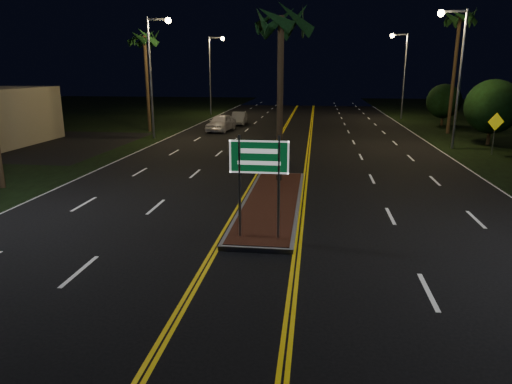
% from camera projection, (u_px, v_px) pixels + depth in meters
% --- Properties ---
extents(ground, '(120.00, 120.00, 0.00)m').
position_uv_depth(ground, '(245.00, 281.00, 11.65)').
color(ground, black).
rests_on(ground, ground).
extents(median_island, '(2.25, 10.25, 0.17)m').
position_uv_depth(median_island, '(272.00, 202.00, 18.33)').
color(median_island, gray).
rests_on(median_island, ground).
extents(highway_sign, '(1.80, 0.08, 3.20)m').
position_uv_depth(highway_sign, '(259.00, 167.00, 13.70)').
color(highway_sign, gray).
rests_on(highway_sign, ground).
extents(streetlight_left_mid, '(1.91, 0.44, 9.00)m').
position_uv_depth(streetlight_left_mid, '(155.00, 64.00, 34.50)').
color(streetlight_left_mid, gray).
rests_on(streetlight_left_mid, ground).
extents(streetlight_left_far, '(1.91, 0.44, 9.00)m').
position_uv_depth(streetlight_left_far, '(213.00, 66.00, 53.66)').
color(streetlight_left_far, gray).
rests_on(streetlight_left_far, ground).
extents(streetlight_right_mid, '(1.91, 0.44, 9.00)m').
position_uv_depth(streetlight_right_mid, '(455.00, 63.00, 29.93)').
color(streetlight_right_mid, gray).
rests_on(streetlight_right_mid, ground).
extents(streetlight_right_far, '(1.91, 0.44, 9.00)m').
position_uv_depth(streetlight_right_far, '(402.00, 66.00, 49.08)').
color(streetlight_right_far, gray).
rests_on(streetlight_right_far, ground).
extents(palm_median, '(2.40, 2.40, 8.30)m').
position_uv_depth(palm_median, '(281.00, 21.00, 19.82)').
color(palm_median, '#382819').
rests_on(palm_median, ground).
extents(palm_left_far, '(2.40, 2.40, 8.80)m').
position_uv_depth(palm_left_far, '(144.00, 39.00, 38.07)').
color(palm_left_far, '#382819').
rests_on(palm_left_far, ground).
extents(palm_right_far, '(2.40, 2.40, 10.30)m').
position_uv_depth(palm_right_far, '(460.00, 19.00, 36.41)').
color(palm_right_far, '#382819').
rests_on(palm_right_far, ground).
extents(shrub_mid, '(3.78, 3.78, 4.62)m').
position_uv_depth(shrub_mid, '(493.00, 107.00, 32.18)').
color(shrub_mid, '#382819').
rests_on(shrub_mid, ground).
extents(shrub_far, '(3.24, 3.24, 3.96)m').
position_uv_depth(shrub_far, '(444.00, 101.00, 43.79)').
color(shrub_far, '#382819').
rests_on(shrub_far, ground).
extents(car_near, '(2.88, 5.40, 1.72)m').
position_uv_depth(car_near, '(221.00, 121.00, 40.04)').
color(car_near, white).
rests_on(car_near, ground).
extents(car_far, '(2.06, 4.35, 1.42)m').
position_uv_depth(car_far, '(239.00, 117.00, 45.07)').
color(car_far, '#B9BCC3').
rests_on(car_far, ground).
extents(warning_sign, '(1.07, 0.35, 2.64)m').
position_uv_depth(warning_sign, '(495.00, 127.00, 28.63)').
color(warning_sign, gray).
rests_on(warning_sign, ground).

